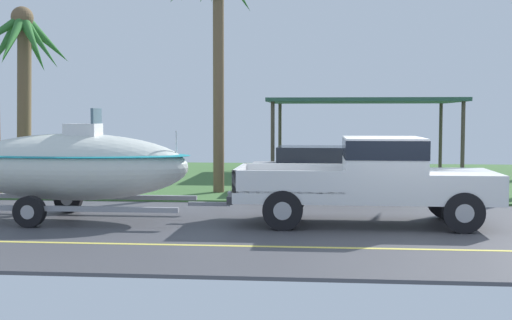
{
  "coord_description": "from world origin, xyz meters",
  "views": [
    {
      "loc": [
        -1.7,
        -13.37,
        2.28
      ],
      "look_at": [
        -3.19,
        2.35,
        1.23
      ],
      "focal_mm": 47.44,
      "sensor_mm": 36.0,
      "label": 1
    }
  ],
  "objects_px": {
    "boat_on_trailer": "(72,166)",
    "palm_tree_far_right": "(218,5)",
    "palm_tree_far_left": "(23,56)",
    "pickup_truck_towing": "(381,176)",
    "carport_awning": "(363,102)",
    "parked_sedan_near": "(328,171)"
  },
  "relations": [
    {
      "from": "boat_on_trailer",
      "to": "palm_tree_far_left",
      "type": "height_order",
      "value": "palm_tree_far_left"
    },
    {
      "from": "pickup_truck_towing",
      "to": "palm_tree_far_left",
      "type": "distance_m",
      "value": 11.9
    },
    {
      "from": "palm_tree_far_left",
      "to": "palm_tree_far_right",
      "type": "xyz_separation_m",
      "value": [
        5.94,
        -0.3,
        1.38
      ]
    },
    {
      "from": "pickup_truck_towing",
      "to": "palm_tree_far_left",
      "type": "height_order",
      "value": "palm_tree_far_left"
    },
    {
      "from": "pickup_truck_towing",
      "to": "boat_on_trailer",
      "type": "relative_size",
      "value": 0.88
    },
    {
      "from": "pickup_truck_towing",
      "to": "boat_on_trailer",
      "type": "height_order",
      "value": "boat_on_trailer"
    },
    {
      "from": "palm_tree_far_left",
      "to": "palm_tree_far_right",
      "type": "height_order",
      "value": "palm_tree_far_right"
    },
    {
      "from": "parked_sedan_near",
      "to": "palm_tree_far_right",
      "type": "relative_size",
      "value": 0.66
    },
    {
      "from": "boat_on_trailer",
      "to": "palm_tree_far_right",
      "type": "distance_m",
      "value": 7.1
    },
    {
      "from": "pickup_truck_towing",
      "to": "boat_on_trailer",
      "type": "xyz_separation_m",
      "value": [
        -6.66,
        -0.0,
        0.15
      ]
    },
    {
      "from": "palm_tree_far_left",
      "to": "palm_tree_far_right",
      "type": "relative_size",
      "value": 0.8
    },
    {
      "from": "carport_awning",
      "to": "palm_tree_far_left",
      "type": "distance_m",
      "value": 12.72
    },
    {
      "from": "pickup_truck_towing",
      "to": "carport_awning",
      "type": "distance_m",
      "value": 12.57
    },
    {
      "from": "boat_on_trailer",
      "to": "palm_tree_far_right",
      "type": "bearing_deg",
      "value": 64.48
    },
    {
      "from": "parked_sedan_near",
      "to": "palm_tree_far_right",
      "type": "height_order",
      "value": "palm_tree_far_right"
    },
    {
      "from": "parked_sedan_near",
      "to": "pickup_truck_towing",
      "type": "bearing_deg",
      "value": -78.9
    },
    {
      "from": "pickup_truck_towing",
      "to": "carport_awning",
      "type": "bearing_deg",
      "value": 88.21
    },
    {
      "from": "pickup_truck_towing",
      "to": "boat_on_trailer",
      "type": "distance_m",
      "value": 6.66
    },
    {
      "from": "pickup_truck_towing",
      "to": "parked_sedan_near",
      "type": "distance_m",
      "value": 5.4
    },
    {
      "from": "pickup_truck_towing",
      "to": "palm_tree_far_right",
      "type": "xyz_separation_m",
      "value": [
        -4.21,
        5.13,
        4.41
      ]
    },
    {
      "from": "boat_on_trailer",
      "to": "pickup_truck_towing",
      "type": "bearing_deg",
      "value": 0.0
    },
    {
      "from": "boat_on_trailer",
      "to": "parked_sedan_near",
      "type": "distance_m",
      "value": 7.73
    }
  ]
}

